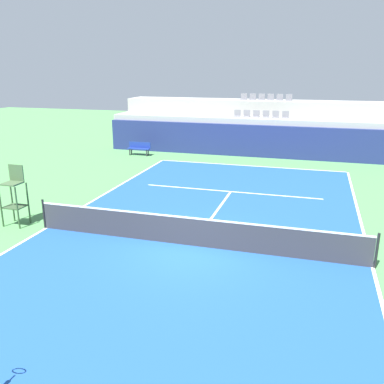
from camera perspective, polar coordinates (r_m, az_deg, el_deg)
ground_plane at (r=13.60m, az=-0.05°, el=-7.37°), size 80.00×80.00×0.00m
court_surface at (r=13.60m, az=-0.05°, el=-7.35°), size 11.00×24.00×0.01m
baseline_far at (r=24.74m, az=7.88°, el=3.57°), size 11.00×0.10×0.00m
sideline_left at (r=15.91m, az=-19.28°, el=-4.65°), size 0.10×24.00×0.00m
sideline_right at (r=13.26m, az=23.49°, el=-9.45°), size 0.10×24.00×0.00m
service_line_far at (r=19.45m, az=5.34°, el=0.06°), size 8.26×0.10×0.00m
centre_service_line at (r=16.47m, az=3.13°, el=-2.98°), size 0.10×6.40×0.00m
back_wall at (r=27.18m, az=8.86°, el=6.88°), size 20.25×0.30×2.05m
stands_tier_lower at (r=28.48m, az=9.26°, el=7.66°), size 20.25×2.40×2.40m
stands_tier_upper at (r=30.77m, az=9.90°, el=9.17°), size 20.25×2.40×3.34m
seating_row_lower at (r=28.40m, az=9.41°, el=10.32°), size 3.62×0.44×0.44m
seating_row_upper at (r=30.69m, az=10.09°, el=12.52°), size 3.62×0.44×0.44m
tennis_net at (r=13.40m, az=-0.05°, el=-5.39°), size 11.08×0.08×1.07m
umpire_chair at (r=16.34m, az=-23.13°, el=-0.17°), size 0.76×0.66×2.20m
player_bench at (r=27.76m, az=-7.24°, el=6.06°), size 1.50×0.40×0.85m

